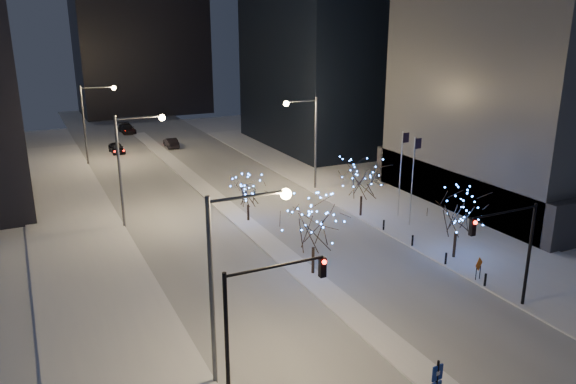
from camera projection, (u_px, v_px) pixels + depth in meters
ground at (399, 354)px, 31.08m from camera, size 160.00×160.00×0.00m
road at (205, 190)px, 61.18m from camera, size 20.00×130.00×0.02m
median at (220, 202)px, 56.86m from camera, size 2.00×80.00×0.15m
east_sidewalk at (400, 210)px, 54.52m from camera, size 10.00×90.00×0.15m
west_sidewalk at (88, 264)px, 42.42m from camera, size 8.00×90.00×0.15m
midrise_block at (575, 48)px, 56.35m from camera, size 30.00×22.00×30.00m
plinth at (557, 173)px, 60.16m from camera, size 30.00×24.00×4.00m
horizon_block at (138, 2)px, 106.54m from camera, size 24.00×14.00×42.00m
street_lamp_w_near at (231, 262)px, 27.16m from camera, size 4.40×0.56×10.00m
street_lamp_w_mid at (131, 155)px, 48.66m from camera, size 4.40×0.56×10.00m
street_lamp_w_far at (92, 114)px, 70.16m from camera, size 4.40×0.56×10.00m
street_lamp_east at (308, 131)px, 59.20m from camera, size 3.90×0.56×10.00m
traffic_signal_west at (257, 310)px, 26.16m from camera, size 5.26×0.43×7.00m
traffic_signal_east at (513, 241)px, 34.27m from camera, size 5.26×0.43×7.00m
flagpoles at (407, 171)px, 50.09m from camera, size 1.35×2.60×8.00m
bollards at (428, 249)px, 43.76m from camera, size 0.16×12.16×0.90m
car_near at (117, 148)px, 77.79m from camera, size 1.91×4.31×1.44m
car_mid at (171, 143)px, 81.20m from camera, size 1.57×4.28×1.40m
car_far at (127, 129)px, 91.62m from camera, size 2.29×5.17×1.48m
holiday_tree_median_near at (314, 224)px, 39.61m from camera, size 5.26×5.26×6.00m
holiday_tree_median_far at (248, 192)px, 50.65m from camera, size 4.47×4.47×4.25m
holiday_tree_plaza_near at (458, 213)px, 42.40m from camera, size 5.20×5.20×5.58m
holiday_tree_plaza_far at (362, 179)px, 51.69m from camera, size 5.84×5.84×5.49m
construction_sign at (479, 266)px, 39.38m from camera, size 0.98×0.39×1.69m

